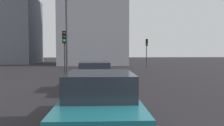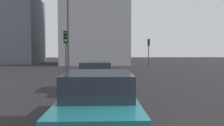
# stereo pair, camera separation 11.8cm
# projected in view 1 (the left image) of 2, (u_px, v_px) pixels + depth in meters

# --- Properties ---
(car_grey_right_lead) EXTENTS (4.56, 2.07, 1.51)m
(car_grey_right_lead) POSITION_uv_depth(u_px,v_px,m) (94.00, 76.00, 11.99)
(car_grey_right_lead) COLOR slate
(car_grey_right_lead) RESTS_ON ground_plane
(car_teal_right_second) EXTENTS (4.70, 2.22, 1.53)m
(car_teal_right_second) POSITION_uv_depth(u_px,v_px,m) (100.00, 101.00, 5.89)
(car_teal_right_second) COLOR #19606B
(car_teal_right_second) RESTS_ON ground_plane
(traffic_light_near_left) EXTENTS (0.32, 0.28, 3.74)m
(traffic_light_near_left) POSITION_uv_depth(u_px,v_px,m) (147.00, 47.00, 28.99)
(traffic_light_near_left) COLOR #2D2D30
(traffic_light_near_left) RESTS_ON ground_plane
(traffic_light_near_right) EXTENTS (0.33, 0.31, 3.60)m
(traffic_light_near_right) POSITION_uv_depth(u_px,v_px,m) (64.00, 44.00, 16.52)
(traffic_light_near_right) COLOR #2D2D30
(traffic_light_near_right) RESTS_ON ground_plane
(street_lamp_kerbside) EXTENTS (0.56, 0.36, 6.76)m
(street_lamp_kerbside) POSITION_uv_depth(u_px,v_px,m) (67.00, 29.00, 19.30)
(street_lamp_kerbside) COLOR #2D2D30
(street_lamp_kerbside) RESTS_ON ground_plane
(building_facade_left) EXTENTS (10.59, 10.47, 17.49)m
(building_facade_left) POSITION_uv_depth(u_px,v_px,m) (93.00, 12.00, 36.91)
(building_facade_left) COLOR gray
(building_facade_left) RESTS_ON ground_plane
(building_facade_center) EXTENTS (10.02, 7.50, 11.75)m
(building_facade_center) POSITION_uv_depth(u_px,v_px,m) (15.00, 31.00, 40.00)
(building_facade_center) COLOR slate
(building_facade_center) RESTS_ON ground_plane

